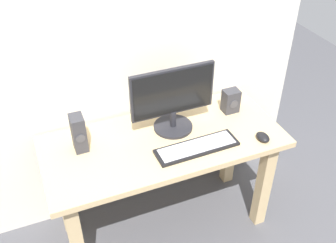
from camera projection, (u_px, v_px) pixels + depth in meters
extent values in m
plane|color=#4C4C51|center=(164.00, 223.00, 2.75)|extent=(6.00, 6.00, 0.00)
cube|color=tan|center=(164.00, 142.00, 2.32)|extent=(1.40, 0.63, 0.04)
cube|color=tan|center=(264.00, 184.00, 2.56)|extent=(0.07, 0.07, 0.71)
cube|color=tan|center=(62.00, 190.00, 2.52)|extent=(0.07, 0.07, 0.71)
cube|color=tan|center=(230.00, 143.00, 2.89)|extent=(0.07, 0.07, 0.71)
cylinder|color=#232328|center=(173.00, 127.00, 2.39)|extent=(0.23, 0.23, 0.02)
cylinder|color=#232328|center=(173.00, 119.00, 2.36)|extent=(0.04, 0.04, 0.10)
cube|color=#232328|center=(173.00, 91.00, 2.26)|extent=(0.50, 0.02, 0.29)
cube|color=black|center=(174.00, 93.00, 2.24)|extent=(0.48, 0.01, 0.27)
cube|color=black|center=(197.00, 147.00, 2.23)|extent=(0.48, 0.15, 0.02)
cube|color=silver|center=(197.00, 146.00, 2.23)|extent=(0.44, 0.12, 0.00)
ellipsoid|color=black|center=(263.00, 137.00, 2.29)|extent=(0.07, 0.10, 0.04)
cube|color=#333338|center=(231.00, 101.00, 2.49)|extent=(0.10, 0.08, 0.15)
cylinder|color=#3F3F44|center=(234.00, 104.00, 2.46)|extent=(0.05, 0.00, 0.05)
cube|color=#333338|center=(79.00, 133.00, 2.18)|extent=(0.07, 0.10, 0.22)
cylinder|color=#3F3F44|center=(81.00, 139.00, 2.14)|extent=(0.05, 0.00, 0.05)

